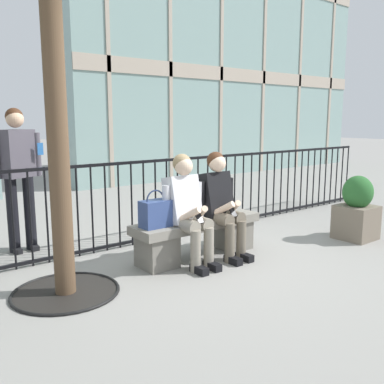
# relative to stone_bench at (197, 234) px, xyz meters

# --- Properties ---
(ground_plane) EXTENTS (60.00, 60.00, 0.00)m
(ground_plane) POSITION_rel_stone_bench_xyz_m (0.00, 0.00, -0.27)
(ground_plane) COLOR gray
(stone_bench) EXTENTS (1.60, 0.44, 0.45)m
(stone_bench) POSITION_rel_stone_bench_xyz_m (0.00, 0.00, 0.00)
(stone_bench) COLOR gray
(stone_bench) RESTS_ON ground
(seated_person_with_phone) EXTENTS (0.52, 0.66, 1.21)m
(seated_person_with_phone) POSITION_rel_stone_bench_xyz_m (-0.24, -0.13, 0.38)
(seated_person_with_phone) COLOR gray
(seated_person_with_phone) RESTS_ON ground
(seated_person_companion) EXTENTS (0.52, 0.66, 1.21)m
(seated_person_companion) POSITION_rel_stone_bench_xyz_m (0.24, -0.13, 0.38)
(seated_person_companion) COLOR #6B6051
(seated_person_companion) RESTS_ON ground
(handbag_on_bench) EXTENTS (0.32, 0.20, 0.40)m
(handbag_on_bench) POSITION_rel_stone_bench_xyz_m (-0.58, -0.01, 0.33)
(handbag_on_bench) COLOR #33477F
(handbag_on_bench) RESTS_ON stone_bench
(bystander_at_railing) EXTENTS (0.55, 0.35, 1.71)m
(bystander_at_railing) POSITION_rel_stone_bench_xyz_m (-1.51, 1.51, 0.73)
(bystander_at_railing) COLOR black
(bystander_at_railing) RESTS_ON ground
(plaza_railing) EXTENTS (8.94, 0.04, 1.07)m
(plaza_railing) POSITION_rel_stone_bench_xyz_m (0.00, 0.87, 0.27)
(plaza_railing) COLOR black
(plaza_railing) RESTS_ON ground
(planter) EXTENTS (0.46, 0.46, 0.85)m
(planter) POSITION_rel_stone_bench_xyz_m (2.13, -0.73, 0.12)
(planter) COLOR #726656
(planter) RESTS_ON ground
(building_facade_right) EXTENTS (10.20, 0.43, 9.00)m
(building_facade_right) POSITION_rel_stone_bench_xyz_m (5.89, 5.38, 4.24)
(building_facade_right) COLOR #84A39E
(building_facade_right) RESTS_ON ground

